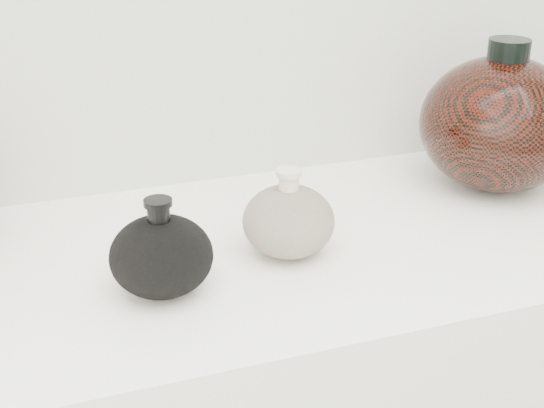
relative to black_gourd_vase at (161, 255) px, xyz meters
name	(u,v)px	position (x,y,z in m)	size (l,w,h in m)	color
black_gourd_vase	(161,255)	(0.00, 0.00, 0.00)	(0.13, 0.13, 0.12)	black
cream_gourd_vase	(289,220)	(0.18, 0.04, 0.00)	(0.15, 0.15, 0.12)	#C1B699
right_round_pot	(500,123)	(0.56, 0.15, 0.06)	(0.26, 0.26, 0.24)	black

